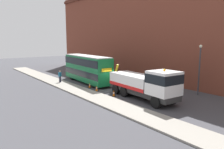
{
  "coord_description": "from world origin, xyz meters",
  "views": [
    {
      "loc": [
        21.77,
        -16.88,
        6.38
      ],
      "look_at": [
        -0.07,
        -0.37,
        2.0
      ],
      "focal_mm": 34.84,
      "sensor_mm": 36.0,
      "label": 1
    }
  ],
  "objects_px": {
    "recovery_tow_truck": "(145,84)",
    "street_lamp": "(200,65)",
    "traffic_cone_near_truck": "(114,93)",
    "pedestrian_onlooker": "(60,76)",
    "double_decker_bus": "(87,68)",
    "traffic_cone_near_bus": "(90,85)",
    "traffic_cone_midway": "(97,89)"
  },
  "relations": [
    {
      "from": "recovery_tow_truck",
      "to": "street_lamp",
      "type": "distance_m",
      "value": 7.07
    },
    {
      "from": "recovery_tow_truck",
      "to": "traffic_cone_near_truck",
      "type": "height_order",
      "value": "recovery_tow_truck"
    },
    {
      "from": "pedestrian_onlooker",
      "to": "double_decker_bus",
      "type": "bearing_deg",
      "value": 36.97
    },
    {
      "from": "recovery_tow_truck",
      "to": "double_decker_bus",
      "type": "xyz_separation_m",
      "value": [
        -12.01,
        0.03,
        0.47
      ]
    },
    {
      "from": "traffic_cone_near_bus",
      "to": "street_lamp",
      "type": "xyz_separation_m",
      "value": [
        10.91,
        8.11,
        3.13
      ]
    },
    {
      "from": "traffic_cone_near_bus",
      "to": "traffic_cone_near_truck",
      "type": "xyz_separation_m",
      "value": [
        5.46,
        -0.11,
        0.0
      ]
    },
    {
      "from": "traffic_cone_near_truck",
      "to": "street_lamp",
      "type": "distance_m",
      "value": 10.35
    },
    {
      "from": "traffic_cone_near_bus",
      "to": "traffic_cone_near_truck",
      "type": "bearing_deg",
      "value": -1.11
    },
    {
      "from": "recovery_tow_truck",
      "to": "pedestrian_onlooker",
      "type": "distance_m",
      "value": 14.48
    },
    {
      "from": "recovery_tow_truck",
      "to": "street_lamp",
      "type": "xyz_separation_m",
      "value": [
        2.35,
        6.45,
        1.71
      ]
    },
    {
      "from": "traffic_cone_near_bus",
      "to": "traffic_cone_midway",
      "type": "xyz_separation_m",
      "value": [
        2.21,
        -0.32,
        0.0
      ]
    },
    {
      "from": "traffic_cone_near_truck",
      "to": "street_lamp",
      "type": "height_order",
      "value": "street_lamp"
    },
    {
      "from": "double_decker_bus",
      "to": "pedestrian_onlooker",
      "type": "distance_m",
      "value": 4.23
    },
    {
      "from": "traffic_cone_midway",
      "to": "traffic_cone_near_truck",
      "type": "bearing_deg",
      "value": 3.85
    },
    {
      "from": "pedestrian_onlooker",
      "to": "traffic_cone_near_truck",
      "type": "height_order",
      "value": "pedestrian_onlooker"
    },
    {
      "from": "recovery_tow_truck",
      "to": "pedestrian_onlooker",
      "type": "xyz_separation_m",
      "value": [
        -14.04,
        -3.46,
        -0.77
      ]
    },
    {
      "from": "traffic_cone_near_truck",
      "to": "traffic_cone_near_bus",
      "type": "bearing_deg",
      "value": 178.89
    },
    {
      "from": "street_lamp",
      "to": "double_decker_bus",
      "type": "bearing_deg",
      "value": -155.92
    },
    {
      "from": "traffic_cone_near_bus",
      "to": "traffic_cone_midway",
      "type": "height_order",
      "value": "same"
    },
    {
      "from": "pedestrian_onlooker",
      "to": "street_lamp",
      "type": "relative_size",
      "value": 0.29
    },
    {
      "from": "traffic_cone_near_bus",
      "to": "traffic_cone_midway",
      "type": "distance_m",
      "value": 2.23
    },
    {
      "from": "traffic_cone_near_bus",
      "to": "traffic_cone_near_truck",
      "type": "distance_m",
      "value": 5.46
    },
    {
      "from": "recovery_tow_truck",
      "to": "street_lamp",
      "type": "bearing_deg",
      "value": 73.45
    },
    {
      "from": "double_decker_bus",
      "to": "recovery_tow_truck",
      "type": "bearing_deg",
      "value": 3.35
    },
    {
      "from": "pedestrian_onlooker",
      "to": "street_lamp",
      "type": "bearing_deg",
      "value": 8.32
    },
    {
      "from": "double_decker_bus",
      "to": "street_lamp",
      "type": "relative_size",
      "value": 1.91
    },
    {
      "from": "traffic_cone_near_bus",
      "to": "traffic_cone_midway",
      "type": "relative_size",
      "value": 1.0
    },
    {
      "from": "traffic_cone_midway",
      "to": "street_lamp",
      "type": "relative_size",
      "value": 0.12
    },
    {
      "from": "double_decker_bus",
      "to": "traffic_cone_midway",
      "type": "height_order",
      "value": "double_decker_bus"
    },
    {
      "from": "traffic_cone_midway",
      "to": "traffic_cone_near_bus",
      "type": "bearing_deg",
      "value": 171.65
    },
    {
      "from": "traffic_cone_midway",
      "to": "recovery_tow_truck",
      "type": "bearing_deg",
      "value": 17.4
    },
    {
      "from": "double_decker_bus",
      "to": "traffic_cone_near_truck",
      "type": "xyz_separation_m",
      "value": [
        8.91,
        -1.8,
        -1.89
      ]
    }
  ]
}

